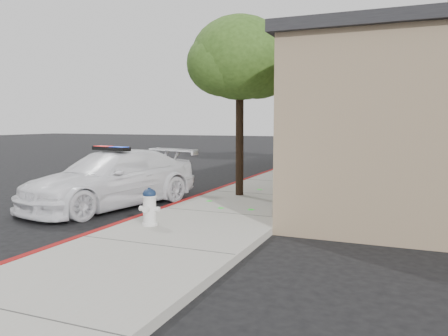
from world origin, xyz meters
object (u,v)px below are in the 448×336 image
street_tree_far (311,92)px  police_car (112,179)px  fire_hydrant (149,207)px  street_tree_mid (306,57)px  street_tree_near (240,62)px  clapboard_building (439,126)px

street_tree_far → police_car: bearing=-99.6°
fire_hydrant → street_tree_mid: street_tree_mid is taller
street_tree_mid → street_tree_far: 4.47m
police_car → fire_hydrant: (2.47, -2.07, -0.22)m
street_tree_near → street_tree_far: (-0.42, 12.01, -0.13)m
fire_hydrant → street_tree_far: size_ratio=0.16×
street_tree_mid → street_tree_far: street_tree_mid is taller
police_car → street_tree_far: bearing=94.1°
clapboard_building → street_tree_near: size_ratio=4.07×
clapboard_building → street_tree_near: bearing=-130.7°
police_car → street_tree_near: 4.85m
street_tree_near → clapboard_building: bearing=49.3°
clapboard_building → police_car: size_ratio=3.76×
fire_hydrant → street_tree_near: 5.54m
fire_hydrant → street_tree_mid: 12.94m
street_tree_far → clapboard_building: bearing=-43.1°
fire_hydrant → street_tree_mid: bearing=80.6°
police_car → street_tree_mid: bearing=86.9°
police_car → street_tree_mid: street_tree_mid is taller
clapboard_building → street_tree_far: size_ratio=4.25×
police_car → fire_hydrant: police_car is taller
clapboard_building → street_tree_far: 8.34m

